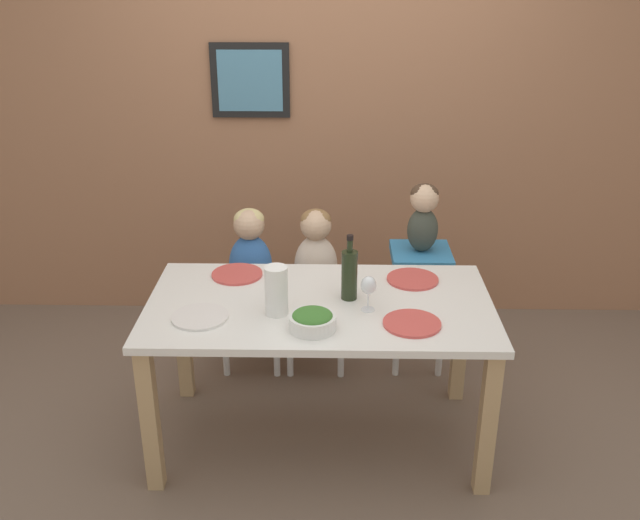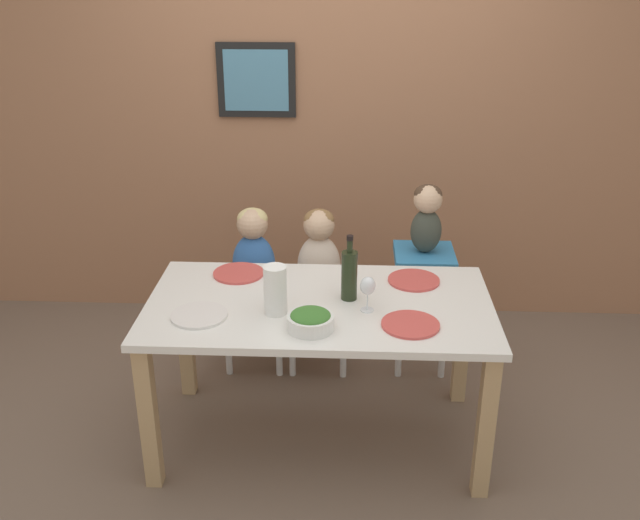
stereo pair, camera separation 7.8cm
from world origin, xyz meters
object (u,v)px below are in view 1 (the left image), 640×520
(person_baby_right, at_px, (424,213))
(dinner_plate_back_right, at_px, (413,279))
(chair_far_left, at_px, (252,305))
(paper_towel_roll, at_px, (276,291))
(dinner_plate_back_left, at_px, (237,274))
(dinner_plate_front_right, at_px, (412,323))
(wine_bottle, at_px, (349,273))
(wine_glass_near, at_px, (369,286))
(person_child_center, at_px, (316,252))
(dinner_plate_front_left, at_px, (200,317))
(chair_far_center, at_px, (316,305))
(person_child_left, at_px, (250,251))
(chair_right_highchair, at_px, (420,278))
(salad_bowl_large, at_px, (312,320))

(person_baby_right, relative_size, dinner_plate_back_right, 1.51)
(chair_far_left, relative_size, paper_towel_roll, 2.01)
(dinner_plate_back_left, xyz_separation_m, dinner_plate_front_right, (0.80, -0.48, 0.00))
(wine_bottle, xyz_separation_m, wine_glass_near, (0.08, -0.11, -0.01))
(wine_bottle, bearing_deg, person_child_center, 104.43)
(chair_far_left, relative_size, dinner_plate_front_left, 1.79)
(chair_far_center, bearing_deg, person_child_left, 179.79)
(chair_right_highchair, xyz_separation_m, wine_bottle, (-0.40, -0.65, 0.32))
(wine_glass_near, distance_m, dinner_plate_back_left, 0.72)
(person_child_left, height_order, wine_bottle, wine_bottle)
(chair_right_highchair, bearing_deg, dinner_plate_back_left, -156.55)
(chair_far_left, bearing_deg, person_child_center, 0.21)
(wine_bottle, bearing_deg, dinner_plate_front_left, -162.44)
(wine_glass_near, bearing_deg, dinner_plate_back_left, 150.58)
(chair_far_center, bearing_deg, person_child_center, 90.00)
(paper_towel_roll, distance_m, dinner_plate_front_right, 0.60)
(chair_right_highchair, distance_m, dinner_plate_back_left, 1.05)
(wine_glass_near, relative_size, salad_bowl_large, 0.81)
(chair_far_center, height_order, wine_bottle, wine_bottle)
(chair_far_left, height_order, dinner_plate_front_left, dinner_plate_front_left)
(salad_bowl_large, bearing_deg, dinner_plate_front_right, 6.01)
(person_child_center, height_order, person_baby_right, person_baby_right)
(wine_bottle, relative_size, paper_towel_roll, 1.40)
(wine_glass_near, xyz_separation_m, dinner_plate_back_left, (-0.62, 0.35, -0.11))
(wine_glass_near, height_order, salad_bowl_large, wine_glass_near)
(paper_towel_roll, distance_m, wine_glass_near, 0.40)
(person_child_left, bearing_deg, dinner_plate_back_left, -92.34)
(paper_towel_roll, distance_m, dinner_plate_back_left, 0.46)
(person_child_center, bearing_deg, salad_bowl_large, -89.45)
(wine_bottle, bearing_deg, chair_far_left, 129.01)
(chair_far_center, distance_m, paper_towel_roll, 0.95)
(dinner_plate_front_left, bearing_deg, chair_right_highchair, 39.08)
(person_child_center, xyz_separation_m, dinner_plate_front_right, (0.43, -0.90, 0.05))
(chair_right_highchair, xyz_separation_m, dinner_plate_back_left, (-0.95, -0.41, 0.20))
(wine_bottle, relative_size, wine_glass_near, 1.91)
(paper_towel_roll, xyz_separation_m, dinner_plate_back_right, (0.63, 0.35, -0.10))
(person_baby_right, height_order, dinner_plate_front_left, person_baby_right)
(person_child_center, xyz_separation_m, salad_bowl_large, (0.01, -0.94, 0.09))
(wine_bottle, height_order, dinner_plate_front_left, wine_bottle)
(person_child_center, bearing_deg, wine_glass_near, -71.95)
(chair_right_highchair, xyz_separation_m, paper_towel_roll, (-0.72, -0.80, 0.31))
(salad_bowl_large, height_order, dinner_plate_back_left, salad_bowl_large)
(person_baby_right, distance_m, wine_glass_near, 0.83)
(wine_bottle, distance_m, paper_towel_roll, 0.35)
(chair_right_highchair, distance_m, dinner_plate_front_left, 1.37)
(person_child_center, bearing_deg, chair_right_highchair, -0.13)
(person_child_center, bearing_deg, paper_towel_roll, -100.64)
(person_child_left, xyz_separation_m, wine_bottle, (0.53, -0.65, 0.17))
(dinner_plate_front_left, bearing_deg, wine_glass_near, 7.14)
(chair_right_highchair, bearing_deg, person_baby_right, 90.00)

